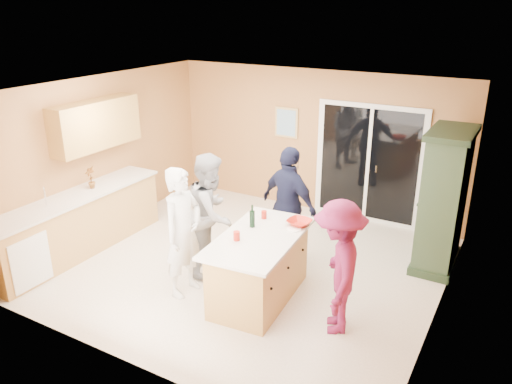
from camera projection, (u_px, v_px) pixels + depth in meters
The scene contains 22 objects.
floor at pixel (244, 264), 7.48m from camera, with size 5.50×5.50×0.00m, color silver.
ceiling at pixel (242, 89), 6.56m from camera, with size 5.50×5.00×0.10m, color white.
wall_back at pixel (314, 142), 9.05m from camera, with size 5.50×0.10×2.60m, color tan.
wall_front at pixel (115, 256), 4.99m from camera, with size 5.50×0.10×2.60m, color tan.
wall_left at pixel (101, 155), 8.28m from camera, with size 0.10×5.00×2.60m, color tan.
wall_right at pixel (448, 222), 5.75m from camera, with size 0.10×5.00×2.60m, color tan.
left_cabinet_run at pixel (71, 228), 7.59m from camera, with size 0.65×3.05×1.24m.
upper_cabinets at pixel (96, 125), 7.84m from camera, with size 0.35×1.60×0.75m, color #B98848.
sliding_door at pixel (368, 164), 8.63m from camera, with size 1.90×0.07×2.10m.
framed_picture at pixel (286, 123), 9.18m from camera, with size 0.46×0.04×0.56m.
kitchen_island at pixel (259, 269), 6.49m from camera, with size 1.06×1.78×0.90m.
green_hutch at pixel (443, 202), 7.12m from camera, with size 0.59×1.12×2.06m.
woman_white at pixel (183, 232), 6.47m from camera, with size 0.64×0.42×1.76m, color silver.
woman_grey at pixel (211, 214), 7.03m from camera, with size 0.86×0.67×1.76m, color #9A9A9D.
woman_navy at pixel (289, 205), 7.32m from camera, with size 1.04×0.43×1.77m, color #181B36.
woman_magenta at pixel (338, 268), 5.73m from camera, with size 1.06×0.61×1.64m, color maroon.
serving_bowl at pixel (299, 223), 6.61m from camera, with size 0.32×0.32×0.08m, color #B12113.
tulip_vase at pixel (91, 178), 7.77m from camera, with size 0.19×0.13×0.35m, color #B71712.
tumbler_near at pixel (237, 236), 6.18m from camera, with size 0.08×0.08×0.12m, color #B12113.
tumbler_far at pixel (264, 215), 6.81m from camera, with size 0.08×0.08×0.11m, color #B12113.
wine_bottle at pixel (252, 218), 6.53m from camera, with size 0.07×0.07×0.31m.
white_plate at pixel (294, 229), 6.49m from camera, with size 0.19×0.19×0.01m, color white.
Camera 1 is at (3.41, -5.66, 3.67)m, focal length 35.00 mm.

